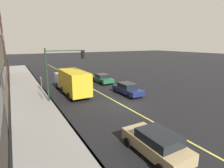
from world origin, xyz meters
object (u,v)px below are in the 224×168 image
Objects in this scene: car_tan at (156,143)px; car_green at (103,78)px; truck_yellow at (72,81)px; car_navy at (127,89)px; street_sign_post at (42,87)px; traffic_light_mast at (62,65)px.

car_green is at bearing -17.77° from car_tan.
car_tan is 0.50× the size of truck_yellow.
car_green is at bearing -2.36° from car_navy.
street_sign_post is at bearing 105.86° from truck_yellow.
car_green is 10.82m from street_sign_post.
car_navy is at bearing -122.38° from truck_yellow.
car_navy is at bearing -27.05° from car_tan.
car_green is 0.73× the size of traffic_light_mast.
truck_yellow is at bearing 1.07° from car_tan.
street_sign_post is at bearing 16.36° from car_tan.
car_green is 1.54× the size of street_sign_post.
traffic_light_mast is at bearing 76.48° from car_navy.
car_tan is at bearing -178.93° from truck_yellow.
car_navy is 8.12m from traffic_light_mast.
traffic_light_mast reaches higher than truck_yellow.
truck_yellow is 1.46× the size of traffic_light_mast.
traffic_light_mast is 2.11× the size of street_sign_post.
traffic_light_mast reaches higher than car_navy.
truck_yellow is (3.65, 5.76, 0.86)m from car_navy.
car_navy is at bearing 177.64° from car_green.
street_sign_post is at bearing 115.85° from car_green.
car_green is 7.32m from car_navy.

